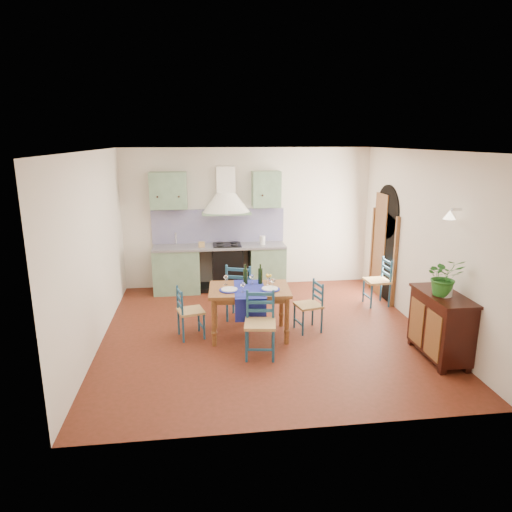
# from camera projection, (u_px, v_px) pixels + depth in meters

# --- Properties ---
(floor) EXTENTS (5.00, 5.00, 0.00)m
(floor) POSITION_uv_depth(u_px,v_px,m) (265.00, 332.00, 7.20)
(floor) COLOR #421C0E
(floor) RESTS_ON ground
(back_wall) EXTENTS (5.00, 0.96, 2.80)m
(back_wall) POSITION_uv_depth(u_px,v_px,m) (226.00, 238.00, 9.09)
(back_wall) COLOR beige
(back_wall) RESTS_ON ground
(right_wall) EXTENTS (0.26, 5.00, 2.80)m
(right_wall) POSITION_uv_depth(u_px,v_px,m) (414.00, 241.00, 7.44)
(right_wall) COLOR beige
(right_wall) RESTS_ON ground
(left_wall) EXTENTS (0.04, 5.00, 2.80)m
(left_wall) POSITION_uv_depth(u_px,v_px,m) (94.00, 251.00, 6.55)
(left_wall) COLOR beige
(left_wall) RESTS_ON ground
(ceiling) EXTENTS (5.00, 5.00, 0.01)m
(ceiling) POSITION_uv_depth(u_px,v_px,m) (266.00, 150.00, 6.50)
(ceiling) COLOR white
(ceiling) RESTS_ON back_wall
(dining_table) EXTENTS (1.26, 0.96, 1.09)m
(dining_table) POSITION_uv_depth(u_px,v_px,m) (250.00, 294.00, 6.91)
(dining_table) COLOR brown
(dining_table) RESTS_ON ground
(chair_near) EXTENTS (0.48, 0.48, 0.91)m
(chair_near) POSITION_uv_depth(u_px,v_px,m) (260.00, 324.00, 6.33)
(chair_near) COLOR navy
(chair_near) RESTS_ON ground
(chair_far) EXTENTS (0.59, 0.59, 0.98)m
(chair_far) POSITION_uv_depth(u_px,v_px,m) (241.00, 291.00, 7.60)
(chair_far) COLOR navy
(chair_far) RESTS_ON ground
(chair_left) EXTENTS (0.46, 0.46, 0.80)m
(chair_left) POSITION_uv_depth(u_px,v_px,m) (189.00, 312.00, 6.92)
(chair_left) COLOR navy
(chair_left) RESTS_ON ground
(chair_right) EXTENTS (0.45, 0.45, 0.80)m
(chair_right) POSITION_uv_depth(u_px,v_px,m) (310.00, 305.00, 7.18)
(chair_right) COLOR navy
(chair_right) RESTS_ON ground
(chair_spare) EXTENTS (0.43, 0.43, 0.87)m
(chair_spare) POSITION_uv_depth(u_px,v_px,m) (379.00, 281.00, 8.30)
(chair_spare) COLOR navy
(chair_spare) RESTS_ON ground
(sideboard) EXTENTS (0.50, 1.05, 0.94)m
(sideboard) POSITION_uv_depth(u_px,v_px,m) (440.00, 323.00, 6.24)
(sideboard) COLOR black
(sideboard) RESTS_ON ground
(potted_plant) EXTENTS (0.53, 0.48, 0.52)m
(potted_plant) POSITION_uv_depth(u_px,v_px,m) (444.00, 277.00, 6.02)
(potted_plant) COLOR #22611F
(potted_plant) RESTS_ON sideboard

